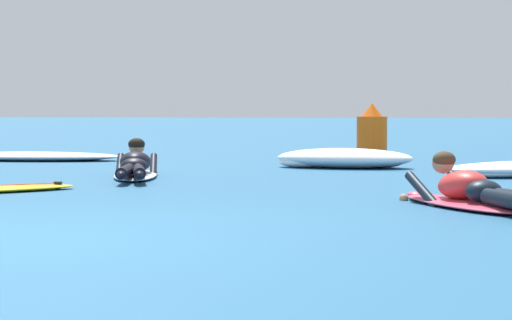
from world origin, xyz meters
TOP-DOWN VIEW (x-y plane):
  - ground_plane at (0.00, 10.00)m, footprint 120.00×120.00m
  - surfer_near at (3.42, 2.53)m, footprint 1.43×2.39m
  - surfer_far at (-0.43, 5.98)m, footprint 0.90×2.58m
  - whitewater_front at (-3.09, 9.94)m, footprint 3.02×1.08m
  - whitewater_mid_left at (2.15, 8.47)m, footprint 2.17×1.39m
  - channel_marker_buoy at (2.55, 11.73)m, footprint 0.57×0.57m

SIDE VIEW (x-z plane):
  - ground_plane at x=0.00m, z-range 0.00..0.00m
  - whitewater_front at x=-3.09m, z-range 0.00..0.14m
  - whitewater_mid_left at x=2.15m, z-range -0.01..0.28m
  - surfer_near at x=3.42m, z-range -0.13..0.41m
  - surfer_far at x=-0.43m, z-range -0.13..0.41m
  - channel_marker_buoy at x=2.55m, z-range -0.10..0.86m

